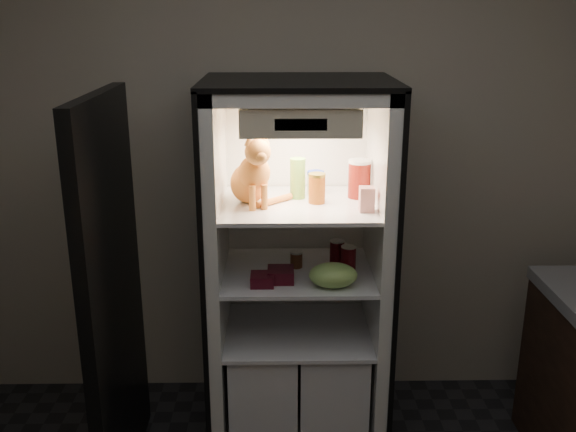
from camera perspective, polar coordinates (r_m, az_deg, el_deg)
name	(u,v)px	position (r m, az deg, el deg)	size (l,w,h in m)	color
room_shell	(314,225)	(1.73, 2.31, -0.83)	(3.60, 3.60, 3.60)	white
refrigerator	(297,292)	(3.32, 0.84, -6.78)	(0.90, 0.72, 1.88)	white
fridge_door	(113,301)	(3.04, -15.28, -7.33)	(0.07, 0.87, 1.85)	black
tabby_cat	(252,176)	(3.04, -3.20, 3.53)	(0.33, 0.36, 0.36)	#D1601A
parmesan_shaker	(298,178)	(3.15, 0.87, 3.37)	(0.08, 0.08, 0.20)	green
mayo_tub	(316,183)	(3.23, 2.47, 2.97)	(0.09, 0.09, 0.12)	white
salsa_jar	(317,188)	(3.08, 2.59, 2.49)	(0.08, 0.08, 0.15)	maroon
pepper_jar	(359,179)	(3.18, 6.36, 3.31)	(0.11, 0.11, 0.19)	maroon
cream_carton	(367,199)	(2.97, 7.02, 1.49)	(0.07, 0.07, 0.11)	silver
soda_can_a	(337,253)	(3.24, 4.37, -3.33)	(0.07, 0.07, 0.14)	black
soda_can_b	(342,255)	(3.25, 4.81, -3.45)	(0.06, 0.06, 0.12)	black
soda_can_c	(348,260)	(3.17, 5.38, -3.88)	(0.08, 0.08, 0.14)	black
condiment_jar	(296,259)	(3.23, 0.74, -3.86)	(0.06, 0.06, 0.08)	brown
grape_bag	(333,275)	(3.01, 4.03, -5.27)	(0.23, 0.17, 0.11)	#9ED262
berry_box_left	(262,280)	(3.03, -2.31, -5.66)	(0.11, 0.11, 0.05)	#530D18
berry_box_right	(281,275)	(3.07, -0.65, -5.25)	(0.12, 0.12, 0.06)	#530D18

